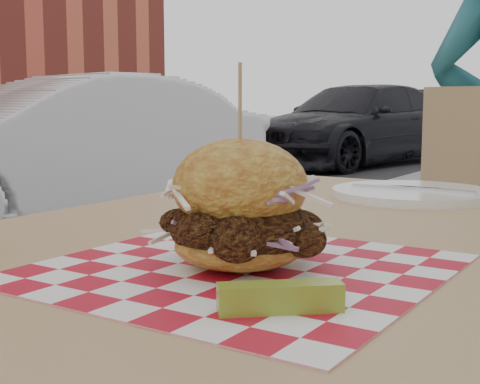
% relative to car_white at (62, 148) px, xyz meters
% --- Properties ---
extents(car_white, '(1.93, 3.59, 1.12)m').
position_rel_car_white_xyz_m(car_white, '(0.00, 0.00, 0.00)').
color(car_white, white).
rests_on(car_white, ground).
extents(car_dark, '(2.39, 4.29, 1.18)m').
position_rel_car_white_xyz_m(car_dark, '(0.00, 5.62, 0.03)').
color(car_dark, black).
rests_on(car_dark, ground).
extents(patio_table, '(0.80, 1.20, 0.75)m').
position_rel_car_white_xyz_m(patio_table, '(3.57, -2.83, 0.11)').
color(patio_table, tan).
rests_on(patio_table, ground).
extents(paper_liner, '(0.36, 0.36, 0.00)m').
position_rel_car_white_xyz_m(paper_liner, '(3.60, -3.01, 0.19)').
color(paper_liner, red).
rests_on(paper_liner, patio_table).
extents(sandwich, '(0.17, 0.17, 0.19)m').
position_rel_car_white_xyz_m(sandwich, '(3.60, -3.01, 0.24)').
color(sandwich, gold).
rests_on(sandwich, paper_liner).
extents(pickle_spear, '(0.09, 0.08, 0.02)m').
position_rel_car_white_xyz_m(pickle_spear, '(3.70, -3.11, 0.20)').
color(pickle_spear, '#98A630').
rests_on(pickle_spear, paper_liner).
extents(place_setting, '(0.27, 0.27, 0.02)m').
position_rel_car_white_xyz_m(place_setting, '(3.57, -2.44, 0.20)').
color(place_setting, white).
rests_on(place_setting, patio_table).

